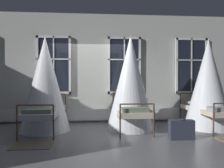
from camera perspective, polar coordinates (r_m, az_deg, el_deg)
ground at (r=5.97m, az=-6.18°, el=-12.01°), size 21.46×21.46×0.00m
back_wall_with_windows at (r=7.02m, az=-5.94°, el=4.21°), size 11.73×0.10×3.47m
window_bank at (r=6.90m, az=-5.96°, el=-1.72°), size 7.79×0.10×2.67m
cot_second at (r=6.00m, az=-17.26°, el=-0.28°), size 1.32×1.91×2.51m
cot_third at (r=5.97m, az=4.91°, el=0.06°), size 1.32×1.90×2.58m
cot_fourth at (r=6.66m, az=24.08°, el=-0.17°), size 1.32×1.92×2.52m
rug_second at (r=4.88m, az=-20.35°, el=-15.00°), size 0.81×0.57×0.01m
suitcase_dark at (r=5.26m, az=17.87°, el=-11.39°), size 0.56×0.22×0.47m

